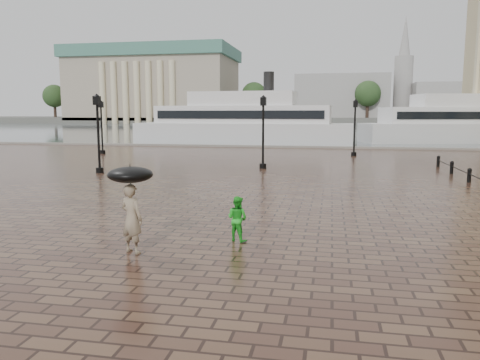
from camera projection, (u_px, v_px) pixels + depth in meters
The scene contains 13 objects.
ground at pixel (120, 212), 16.34m from camera, with size 300.00×300.00×0.00m, color #39221A.
harbour_water at pixel (299, 129), 105.72m from camera, with size 240.00×240.00×0.00m, color #475357.
quay_edge at pixel (259, 147), 47.43m from camera, with size 80.00×0.60×0.30m, color slate.
far_shore at pixel (312, 120), 171.65m from camera, with size 300.00×60.00×2.00m, color #4C4C47.
museum at pixel (154, 83), 165.29m from camera, with size 57.00×32.50×26.00m.
distant_skyline at pixel (461, 94), 151.62m from camera, with size 102.50×22.00×33.00m.
far_trees at pixel (310, 94), 149.08m from camera, with size 188.00×8.00×13.50m.
street_lamps at pixel (208, 129), 33.29m from camera, with size 21.44×14.44×4.40m.
adult_pedestrian at pixel (132, 219), 11.50m from camera, with size 0.63×0.41×1.73m, color gray.
child_pedestrian at pixel (237, 219), 12.62m from camera, with size 0.60×0.46×1.23m, color green.
ferry_near at pixel (243, 123), 52.44m from camera, with size 24.36×6.82×7.92m.
ferry_far at pixel (463, 123), 54.93m from camera, with size 24.09×11.16×7.68m.
umbrella at pixel (130, 175), 11.34m from camera, with size 1.10×1.10×1.15m.
Camera 1 is at (7.17, -14.91, 3.43)m, focal length 35.00 mm.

